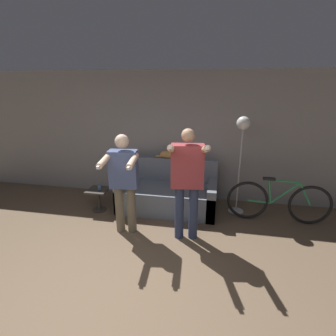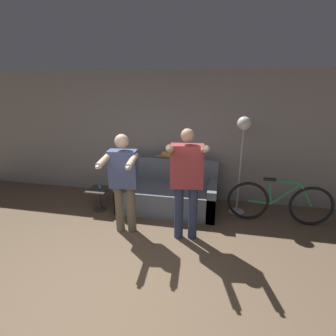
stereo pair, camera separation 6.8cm
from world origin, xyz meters
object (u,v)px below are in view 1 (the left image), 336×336
at_px(couch, 168,194).
at_px(cup, 99,187).
at_px(person_left, 124,178).
at_px(side_table, 98,196).
at_px(person_right, 187,177).
at_px(bicycle, 278,202).
at_px(cat, 169,154).
at_px(floor_lamp, 242,138).

bearing_deg(couch, cup, -164.84).
bearing_deg(cup, person_left, -40.94).
distance_m(side_table, cup, 0.17).
relative_size(person_right, cup, 20.28).
distance_m(couch, bicycle, 2.00).
bearing_deg(cup, person_right, -20.33).
relative_size(couch, cat, 3.90).
distance_m(person_left, cup, 1.09).
bearing_deg(person_right, side_table, 152.42).
relative_size(couch, cup, 21.47).
bearing_deg(person_left, couch, 55.99).
xyz_separation_m(couch, person_right, (0.48, -0.98, 0.73)).
height_order(couch, person_left, person_left).
bearing_deg(bicycle, floor_lamp, 160.93).
bearing_deg(side_table, cup, 19.99).
distance_m(couch, person_left, 1.28).
height_order(person_right, cup, person_right).
bearing_deg(person_right, cat, 103.73).
bearing_deg(floor_lamp, cat, 169.08).
distance_m(couch, side_table, 1.33).
bearing_deg(person_left, side_table, 134.11).
height_order(side_table, bicycle, bicycle).
bearing_deg(person_left, cup, 132.46).
relative_size(floor_lamp, cup, 21.02).
relative_size(couch, person_right, 1.06).
bearing_deg(bicycle, cup, -176.61).
distance_m(person_right, cup, 1.93).
xyz_separation_m(person_right, cup, (-1.73, 0.64, -0.55)).
relative_size(person_right, bicycle, 1.00).
height_order(person_left, side_table, person_left).
relative_size(person_left, side_table, 3.78).
xyz_separation_m(couch, bicycle, (1.99, -0.15, 0.08)).
bearing_deg(couch, bicycle, -4.24).
distance_m(person_left, floor_lamp, 2.17).
bearing_deg(bicycle, person_right, -151.08).
xyz_separation_m(person_right, side_table, (-1.76, 0.63, -0.72)).
bearing_deg(couch, cat, 98.04).
height_order(cat, cup, cat).
xyz_separation_m(person_left, side_table, (-0.77, 0.63, -0.63)).
bearing_deg(couch, person_left, -117.41).
bearing_deg(person_left, floor_lamp, 23.96).
height_order(floor_lamp, side_table, floor_lamp).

